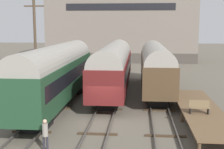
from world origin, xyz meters
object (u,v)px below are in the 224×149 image
train_car_maroon (114,65)px  bench (199,106)px  person_worker (45,132)px  train_car_brown (156,65)px  train_car_green (57,72)px  utility_pole (35,46)px

train_car_maroon → bench: 12.96m
person_worker → train_car_brown: bearing=67.0°
train_car_brown → bench: bearing=-78.1°
train_car_green → bench: bearing=-23.2°
person_worker → utility_pole: bearing=110.4°
train_car_brown → train_car_maroon: bearing=-175.5°
bench → person_worker: (-9.27, -4.88, -0.38)m
train_car_brown → bench: (2.39, -11.32, -1.36)m
bench → utility_pole: utility_pole is taller
train_car_brown → train_car_green: (-8.71, -6.57, 0.18)m
train_car_brown → person_worker: size_ratio=8.70×
bench → person_worker: bench is taller
train_car_maroon → person_worker: size_ratio=10.16×
train_car_green → utility_pole: bearing=143.1°
train_car_maroon → person_worker: bearing=-99.0°
utility_pole → train_car_green: bearing=-36.9°
bench → utility_pole: 15.45m
train_car_green → person_worker: train_car_green is taller
train_car_green → person_worker: bearing=-79.2°
train_car_brown → bench: 11.65m
train_car_maroon → bench: bearing=-58.4°
train_car_brown → train_car_green: 10.91m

